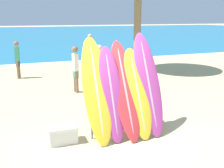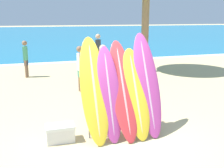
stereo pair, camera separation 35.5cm
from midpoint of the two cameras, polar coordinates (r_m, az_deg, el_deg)
ground_plane at (r=5.83m, az=2.22°, el=-12.02°), size 160.00×160.00×0.00m
ocean_water at (r=44.70m, az=-15.12°, el=10.60°), size 120.00×60.00×0.01m
surfboard_rack at (r=5.91m, az=4.03°, el=-6.29°), size 1.57×0.04×0.96m
surfboard_slot_0 at (r=5.58m, az=-2.09°, el=-1.25°), size 0.58×1.08×2.18m
surfboard_slot_1 at (r=5.64m, az=1.18°, el=-2.08°), size 0.50×0.92×1.99m
surfboard_slot_2 at (r=5.77m, az=4.21°, el=-1.23°), size 0.54×1.18×2.09m
surfboard_slot_3 at (r=5.86m, az=6.94°, el=-1.95°), size 0.57×1.04×1.91m
surfboard_slot_4 at (r=6.01m, az=9.37°, el=0.05°), size 0.56×1.13×2.25m
person_near_water at (r=13.12m, az=-2.27°, el=7.31°), size 0.30×0.24×1.79m
person_mid_beach at (r=8.47m, az=-0.77°, el=3.21°), size 0.29×0.23×1.74m
person_far_left at (r=9.21m, az=-5.86°, el=3.66°), size 0.22×0.27×1.63m
person_far_right at (r=12.01m, az=-17.49°, el=5.52°), size 0.22×0.27×1.61m
cooler_box at (r=5.76m, az=-9.45°, el=-10.50°), size 0.61×0.38×0.37m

